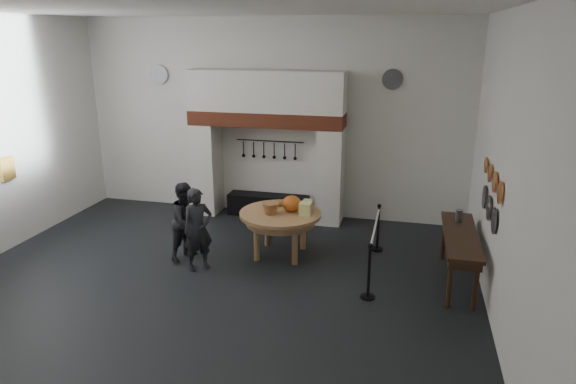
% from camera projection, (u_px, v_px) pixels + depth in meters
% --- Properties ---
extents(floor, '(9.00, 8.00, 0.02)m').
position_uv_depth(floor, '(209.00, 287.00, 8.73)').
color(floor, black).
rests_on(floor, ground).
extents(ceiling, '(9.00, 8.00, 0.02)m').
position_uv_depth(ceiling, '(195.00, 7.00, 7.40)').
color(ceiling, silver).
rests_on(ceiling, wall_back).
extents(wall_back, '(9.00, 0.02, 4.50)m').
position_uv_depth(wall_back, '(271.00, 119.00, 11.78)').
color(wall_back, silver).
rests_on(wall_back, floor).
extents(wall_front, '(9.00, 0.02, 4.50)m').
position_uv_depth(wall_front, '(19.00, 265.00, 4.35)').
color(wall_front, silver).
rests_on(wall_front, floor).
extents(wall_right, '(0.02, 8.00, 4.50)m').
position_uv_depth(wall_right, '(508.00, 176.00, 7.05)').
color(wall_right, silver).
rests_on(wall_right, floor).
extents(chimney_pier_left, '(0.55, 0.70, 2.15)m').
position_uv_depth(chimney_pier_left, '(207.00, 168.00, 12.13)').
color(chimney_pier_left, silver).
rests_on(chimney_pier_left, floor).
extents(chimney_pier_right, '(0.55, 0.70, 2.15)m').
position_uv_depth(chimney_pier_right, '(330.00, 176.00, 11.47)').
color(chimney_pier_right, silver).
rests_on(chimney_pier_right, floor).
extents(hearth_brick_band, '(3.50, 0.72, 0.32)m').
position_uv_depth(hearth_brick_band, '(266.00, 119.00, 11.43)').
color(hearth_brick_band, '#9E442B').
rests_on(hearth_brick_band, chimney_pier_left).
extents(chimney_hood, '(3.50, 0.70, 0.90)m').
position_uv_depth(chimney_hood, '(266.00, 91.00, 11.25)').
color(chimney_hood, silver).
rests_on(chimney_hood, hearth_brick_band).
extents(iron_range, '(1.90, 0.45, 0.50)m').
position_uv_depth(iron_range, '(268.00, 205.00, 12.11)').
color(iron_range, black).
rests_on(iron_range, floor).
extents(utensil_rail, '(1.60, 0.02, 0.02)m').
position_uv_depth(utensil_rail, '(270.00, 141.00, 11.85)').
color(utensil_rail, black).
rests_on(utensil_rail, wall_back).
extents(wall_plaque, '(0.05, 0.34, 0.44)m').
position_uv_depth(wall_plaque, '(8.00, 169.00, 10.00)').
color(wall_plaque, gold).
rests_on(wall_plaque, wall_left).
extents(work_table, '(1.60, 1.60, 0.07)m').
position_uv_depth(work_table, '(280.00, 214.00, 9.78)').
color(work_table, tan).
rests_on(work_table, floor).
extents(pumpkin, '(0.36, 0.36, 0.31)m').
position_uv_depth(pumpkin, '(292.00, 203.00, 9.77)').
color(pumpkin, '#D7581E').
rests_on(pumpkin, work_table).
extents(cheese_block_big, '(0.22, 0.22, 0.24)m').
position_uv_depth(cheese_block_big, '(305.00, 209.00, 9.57)').
color(cheese_block_big, '#E8E18B').
rests_on(cheese_block_big, work_table).
extents(cheese_block_small, '(0.18, 0.18, 0.20)m').
position_uv_depth(cheese_block_small, '(308.00, 205.00, 9.86)').
color(cheese_block_small, '#CEC37B').
rests_on(cheese_block_small, work_table).
extents(wicker_basket, '(0.33, 0.33, 0.22)m').
position_uv_depth(wicker_basket, '(271.00, 208.00, 9.63)').
color(wicker_basket, '#9E613A').
rests_on(wicker_basket, work_table).
extents(bread_loaf, '(0.31, 0.18, 0.13)m').
position_uv_depth(bread_loaf, '(280.00, 203.00, 10.09)').
color(bread_loaf, '#9F6638').
rests_on(bread_loaf, work_table).
extents(visitor_near, '(0.65, 0.65, 1.53)m').
position_uv_depth(visitor_near, '(198.00, 230.00, 9.20)').
color(visitor_near, black).
rests_on(visitor_near, floor).
extents(visitor_far, '(0.80, 0.89, 1.50)m').
position_uv_depth(visitor_far, '(187.00, 221.00, 9.67)').
color(visitor_far, '#222227').
rests_on(visitor_far, floor).
extents(side_table, '(0.55, 2.20, 0.06)m').
position_uv_depth(side_table, '(461.00, 235.00, 8.66)').
color(side_table, '#361E13').
rests_on(side_table, floor).
extents(pewter_jug, '(0.12, 0.12, 0.22)m').
position_uv_depth(pewter_jug, '(459.00, 216.00, 9.17)').
color(pewter_jug, '#4F4F54').
rests_on(pewter_jug, side_table).
extents(copper_pan_a, '(0.03, 0.34, 0.34)m').
position_uv_depth(copper_pan_a, '(500.00, 193.00, 7.34)').
color(copper_pan_a, '#C6662D').
rests_on(copper_pan_a, wall_right).
extents(copper_pan_b, '(0.03, 0.32, 0.32)m').
position_uv_depth(copper_pan_b, '(495.00, 182.00, 7.85)').
color(copper_pan_b, '#C6662D').
rests_on(copper_pan_b, wall_right).
extents(copper_pan_c, '(0.03, 0.30, 0.30)m').
position_uv_depth(copper_pan_c, '(490.00, 173.00, 8.36)').
color(copper_pan_c, '#C6662D').
rests_on(copper_pan_c, wall_right).
extents(copper_pan_d, '(0.03, 0.28, 0.28)m').
position_uv_depth(copper_pan_d, '(486.00, 165.00, 8.87)').
color(copper_pan_d, '#C6662D').
rests_on(copper_pan_d, wall_right).
extents(pewter_plate_left, '(0.03, 0.40, 0.40)m').
position_uv_depth(pewter_plate_left, '(494.00, 221.00, 7.67)').
color(pewter_plate_left, '#4C4C51').
rests_on(pewter_plate_left, wall_right).
extents(pewter_plate_mid, '(0.03, 0.40, 0.40)m').
position_uv_depth(pewter_plate_mid, '(489.00, 208.00, 8.23)').
color(pewter_plate_mid, '#4C4C51').
rests_on(pewter_plate_mid, wall_right).
extents(pewter_plate_right, '(0.03, 0.40, 0.40)m').
position_uv_depth(pewter_plate_right, '(484.00, 197.00, 8.78)').
color(pewter_plate_right, '#4C4C51').
rests_on(pewter_plate_right, wall_right).
extents(pewter_plate_back_left, '(0.44, 0.03, 0.44)m').
position_uv_depth(pewter_plate_back_left, '(159.00, 75.00, 12.07)').
color(pewter_plate_back_left, '#4C4C51').
rests_on(pewter_plate_back_left, wall_back).
extents(pewter_plate_back_right, '(0.44, 0.03, 0.44)m').
position_uv_depth(pewter_plate_back_right, '(392.00, 79.00, 10.85)').
color(pewter_plate_back_right, '#4C4C51').
rests_on(pewter_plate_back_right, wall_back).
extents(barrier_post_near, '(0.05, 0.05, 0.90)m').
position_uv_depth(barrier_post_near, '(369.00, 273.00, 8.25)').
color(barrier_post_near, black).
rests_on(barrier_post_near, floor).
extents(barrier_post_far, '(0.05, 0.05, 0.90)m').
position_uv_depth(barrier_post_far, '(378.00, 229.00, 10.10)').
color(barrier_post_far, black).
rests_on(barrier_post_far, floor).
extents(barrier_rope, '(0.04, 2.00, 0.04)m').
position_uv_depth(barrier_rope, '(375.00, 228.00, 9.06)').
color(barrier_rope, beige).
rests_on(barrier_rope, barrier_post_near).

